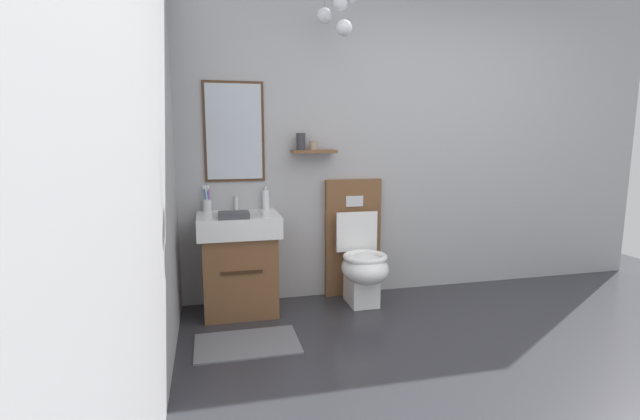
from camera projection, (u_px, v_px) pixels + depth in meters
ground_plane at (588, 416)px, 2.38m from camera, size 5.62×5.35×0.10m
wall_back at (421, 133)px, 4.08m from camera, size 4.42×0.54×2.76m
wall_left at (118, 133)px, 1.65m from camera, size 0.12×4.15×2.76m
bath_mat at (247, 344)px, 3.07m from camera, size 0.68×0.44×0.01m
vanity_sink_left at (239, 261)px, 3.59m from camera, size 0.61×0.52×0.77m
tap_on_left_sink at (236, 201)px, 3.71m from camera, size 0.03×0.13×0.11m
toilet at (359, 257)px, 3.84m from camera, size 0.48×0.62×1.00m
toothbrush_cup at (207, 204)px, 3.65m from camera, size 0.07×0.07×0.21m
soap_dispenser at (266, 199)px, 3.76m from camera, size 0.06×0.06×0.19m
folded_hand_towel at (234, 215)px, 3.37m from camera, size 0.22×0.16×0.04m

